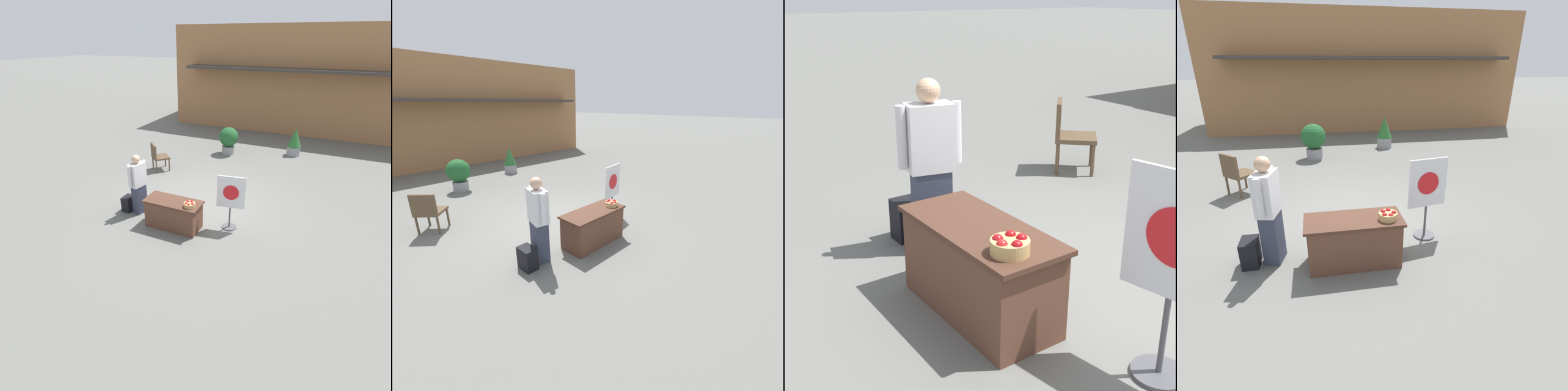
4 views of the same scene
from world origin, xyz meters
TOP-DOWN VIEW (x-y plane):
  - ground_plane at (0.00, 0.00)m, footprint 120.00×120.00m
  - storefront_building at (1.80, 10.62)m, footprint 13.39×5.88m
  - display_table at (-0.08, -1.38)m, footprint 1.41×0.63m
  - apple_basket at (0.40, -1.47)m, footprint 0.27×0.27m
  - person_visitor at (-1.27, -1.11)m, footprint 0.35×0.60m
  - backpack at (-1.60, -1.17)m, footprint 0.24×0.34m
  - poster_board at (1.20, -0.85)m, footprint 0.68×0.36m
  - patio_chair at (-2.34, 1.67)m, footprint 0.78×0.78m
  - potted_plant_far_left at (-0.63, 4.34)m, footprint 0.76×0.76m
  - potted_plant_far_right at (1.83, 5.25)m, footprint 0.52×0.52m

SIDE VIEW (x-z plane):
  - ground_plane at x=0.00m, z-range 0.00..0.00m
  - backpack at x=-1.60m, z-range 0.00..0.42m
  - display_table at x=-0.08m, z-range 0.00..0.73m
  - patio_chair at x=-2.34m, z-range 0.06..1.03m
  - potted_plant_far_right at x=1.83m, z-range 0.00..1.10m
  - potted_plant_far_left at x=-0.63m, z-range 0.08..1.16m
  - apple_basket at x=0.40m, z-range 0.72..0.85m
  - poster_board at x=1.20m, z-range 0.09..1.49m
  - person_visitor at x=-1.27m, z-range 0.01..1.66m
  - storefront_building at x=1.80m, z-range 0.00..4.81m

